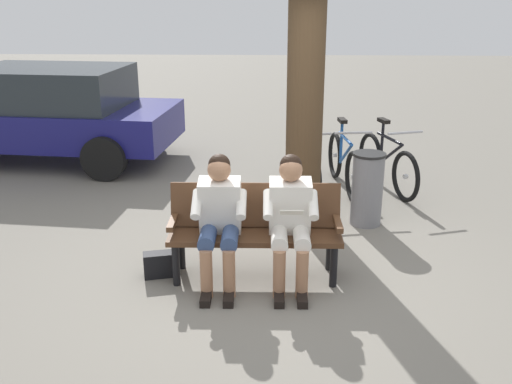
% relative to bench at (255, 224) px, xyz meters
% --- Properties ---
extents(ground_plane, '(40.00, 40.00, 0.00)m').
position_rel_bench_xyz_m(ground_plane, '(-0.17, 0.13, -0.51)').
color(ground_plane, slate).
extents(bench, '(1.61, 0.50, 0.87)m').
position_rel_bench_xyz_m(bench, '(0.00, 0.00, 0.00)').
color(bench, '#51331E').
rests_on(bench, ground).
extents(person_reading, '(0.49, 0.77, 1.20)m').
position_rel_bench_xyz_m(person_reading, '(-0.32, 0.16, 0.16)').
color(person_reading, white).
rests_on(person_reading, ground).
extents(person_companion, '(0.49, 0.77, 1.20)m').
position_rel_bench_xyz_m(person_companion, '(0.32, 0.17, 0.16)').
color(person_companion, white).
rests_on(person_companion, ground).
extents(handbag, '(0.32, 0.21, 0.24)m').
position_rel_bench_xyz_m(handbag, '(0.91, 0.09, -0.39)').
color(handbag, black).
rests_on(handbag, ground).
extents(tree_trunk, '(0.42, 0.42, 3.52)m').
position_rel_bench_xyz_m(tree_trunk, '(-0.52, -1.50, 1.25)').
color(tree_trunk, '#4C3823').
rests_on(tree_trunk, ground).
extents(litter_bin, '(0.37, 0.37, 0.85)m').
position_rel_bench_xyz_m(litter_bin, '(-1.25, -1.28, -0.08)').
color(litter_bin, slate).
rests_on(litter_bin, ground).
extents(bicycle_black, '(0.63, 1.62, 0.94)m').
position_rel_bench_xyz_m(bicycle_black, '(-1.71, -2.55, -0.15)').
color(bicycle_black, black).
rests_on(bicycle_black, ground).
extents(bicycle_blue, '(0.48, 1.67, 0.94)m').
position_rel_bench_xyz_m(bicycle_blue, '(-1.12, -2.55, -0.15)').
color(bicycle_blue, black).
rests_on(bicycle_blue, ground).
extents(bicycle_red, '(0.50, 1.66, 0.94)m').
position_rel_bench_xyz_m(bicycle_red, '(-0.58, -2.44, -0.15)').
color(bicycle_red, black).
rests_on(bicycle_red, ground).
extents(parked_car, '(4.35, 2.33, 1.47)m').
position_rel_bench_xyz_m(parked_car, '(3.45, -3.84, 0.27)').
color(parked_car, navy).
rests_on(parked_car, ground).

